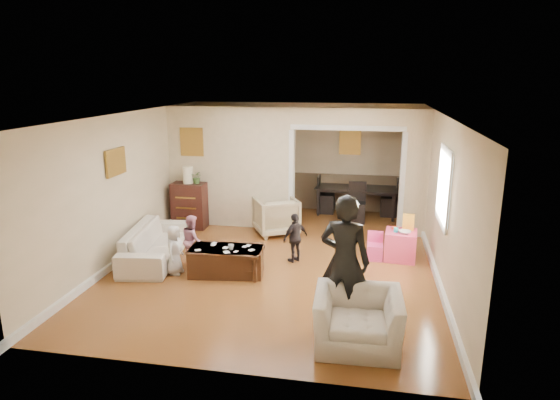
% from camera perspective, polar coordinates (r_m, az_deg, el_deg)
% --- Properties ---
extents(floor, '(7.00, 7.00, 0.00)m').
position_cam_1_polar(floor, '(8.79, -0.24, -6.96)').
color(floor, brown).
rests_on(floor, ground).
extents(partition_left, '(2.75, 0.18, 2.60)m').
position_cam_1_polar(partition_left, '(10.43, -5.86, 3.87)').
color(partition_left, beige).
rests_on(partition_left, ground).
extents(partition_right, '(0.55, 0.18, 2.60)m').
position_cam_1_polar(partition_right, '(10.07, 15.72, 3.00)').
color(partition_right, beige).
rests_on(partition_right, ground).
extents(partition_header, '(2.22, 0.18, 0.35)m').
position_cam_1_polar(partition_header, '(9.88, 8.10, 9.78)').
color(partition_header, beige).
rests_on(partition_header, partition_right).
extents(window_pane, '(0.03, 0.95, 1.10)m').
position_cam_1_polar(window_pane, '(7.91, 19.01, 1.52)').
color(window_pane, white).
rests_on(window_pane, ground).
extents(framed_art_partition, '(0.45, 0.03, 0.55)m').
position_cam_1_polar(framed_art_partition, '(10.51, -10.45, 6.82)').
color(framed_art_partition, brown).
rests_on(framed_art_partition, partition_left).
extents(framed_art_sofa_wall, '(0.03, 0.55, 0.40)m').
position_cam_1_polar(framed_art_sofa_wall, '(8.67, -18.97, 4.30)').
color(framed_art_sofa_wall, brown).
extents(framed_art_alcove, '(0.45, 0.03, 0.55)m').
position_cam_1_polar(framed_art_alcove, '(11.58, 8.34, 6.87)').
color(framed_art_alcove, brown).
extents(sofa, '(1.11, 2.17, 0.61)m').
position_cam_1_polar(sofa, '(8.96, -14.58, -4.97)').
color(sofa, beige).
rests_on(sofa, ground).
extents(armchair_back, '(1.13, 1.14, 0.78)m').
position_cam_1_polar(armchair_back, '(10.02, -0.51, -1.88)').
color(armchair_back, tan).
rests_on(armchair_back, ground).
extents(armchair_front, '(1.08, 0.95, 0.68)m').
position_cam_1_polar(armchair_front, '(6.11, 9.23, -13.88)').
color(armchair_front, beige).
rests_on(armchair_front, ground).
extents(dresser, '(0.72, 0.41, 0.99)m').
position_cam_1_polar(dresser, '(10.57, -10.72, -0.64)').
color(dresser, '#371410').
rests_on(dresser, ground).
extents(table_lamp, '(0.22, 0.22, 0.36)m').
position_cam_1_polar(table_lamp, '(10.41, -10.90, 2.95)').
color(table_lamp, '#ECE6C1').
rests_on(table_lamp, dresser).
extents(potted_plant, '(0.25, 0.21, 0.27)m').
position_cam_1_polar(potted_plant, '(10.35, -9.85, 2.68)').
color(potted_plant, '#4A7132').
rests_on(potted_plant, dresser).
extents(coffee_table, '(1.28, 0.76, 0.45)m').
position_cam_1_polar(coffee_table, '(8.12, -6.39, -7.22)').
color(coffee_table, '#3B2112').
rests_on(coffee_table, ground).
extents(coffee_cup, '(0.11, 0.11, 0.09)m').
position_cam_1_polar(coffee_cup, '(7.95, -5.85, -5.60)').
color(coffee_cup, silver).
rests_on(coffee_cup, coffee_table).
extents(play_table, '(0.60, 0.60, 0.52)m').
position_cam_1_polar(play_table, '(8.95, 14.14, -5.24)').
color(play_table, '#E53C68').
rests_on(play_table, ground).
extents(cereal_box, '(0.21, 0.09, 0.30)m').
position_cam_1_polar(cereal_box, '(8.92, 15.04, -2.57)').
color(cereal_box, yellow).
rests_on(cereal_box, play_table).
extents(cyan_cup, '(0.08, 0.08, 0.08)m').
position_cam_1_polar(cyan_cup, '(8.80, 13.63, -3.48)').
color(cyan_cup, '#2AC6D4').
rests_on(cyan_cup, play_table).
extents(toy_block, '(0.09, 0.08, 0.05)m').
position_cam_1_polar(toy_block, '(8.96, 13.44, -3.23)').
color(toy_block, red).
rests_on(toy_block, play_table).
extents(play_bowl, '(0.24, 0.24, 0.05)m').
position_cam_1_polar(play_bowl, '(8.74, 14.63, -3.74)').
color(play_bowl, silver).
rests_on(play_bowl, play_table).
extents(dining_table, '(2.02, 1.26, 0.68)m').
position_cam_1_polar(dining_table, '(11.59, 9.18, -0.03)').
color(dining_table, black).
rests_on(dining_table, ground).
extents(adult_person, '(0.73, 0.55, 1.80)m').
position_cam_1_polar(adult_person, '(6.31, 7.70, -7.25)').
color(adult_person, black).
rests_on(adult_person, ground).
extents(child_kneel_a, '(0.28, 0.42, 0.84)m').
position_cam_1_polar(child_kneel_a, '(8.20, -12.46, -5.81)').
color(child_kneel_a, silver).
rests_on(child_kneel_a, ground).
extents(child_kneel_b, '(0.50, 0.54, 0.90)m').
position_cam_1_polar(child_kneel_b, '(8.53, -10.37, -4.70)').
color(child_kneel_b, '#CA7E95').
rests_on(child_kneel_b, ground).
extents(child_toddler, '(0.51, 0.53, 0.89)m').
position_cam_1_polar(child_toddler, '(8.51, 1.84, -4.50)').
color(child_toddler, black).
rests_on(child_toddler, ground).
extents(craft_papers, '(0.99, 0.51, 0.00)m').
position_cam_1_polar(craft_papers, '(8.04, -6.22, -5.70)').
color(craft_papers, white).
rests_on(craft_papers, coffee_table).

